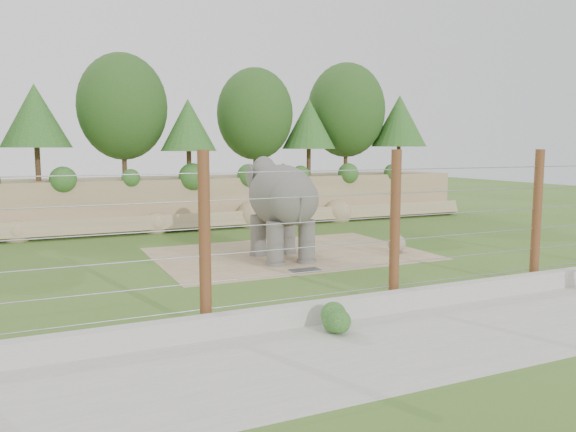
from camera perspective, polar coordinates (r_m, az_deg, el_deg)
name	(u,v)px	position (r m, az deg, el deg)	size (l,w,h in m)	color
ground	(313,270)	(18.68, 2.59, -5.55)	(90.00, 90.00, 0.00)	#426B21
back_embankment	(214,149)	(30.23, -7.55, 6.74)	(30.00, 5.52, 8.77)	#94835E
dirt_patch	(289,254)	(21.53, 0.09, -3.84)	(10.00, 7.00, 0.02)	#9A7F5A
drain_grate	(306,270)	(18.55, 1.80, -5.53)	(1.00, 0.60, 0.03)	#262628
elephant	(282,210)	(20.25, -0.65, 0.60)	(1.91, 4.46, 3.61)	#635E59
stone_ball	(397,244)	(22.07, 10.99, -2.77)	(0.69, 0.69, 0.69)	#7E6E5F
retaining_wall	(405,300)	(14.50, 11.81, -8.36)	(26.00, 0.35, 0.50)	#ADABA2
walkway	(460,333)	(13.09, 17.10, -11.32)	(26.00, 4.00, 0.01)	#ADABA2
barrier_fence	(395,228)	(14.54, 10.81, -1.24)	(20.26, 0.26, 4.00)	brown
walkway_shrub	(337,317)	(12.55, 5.01, -10.23)	(0.66, 0.66, 0.66)	#244F19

